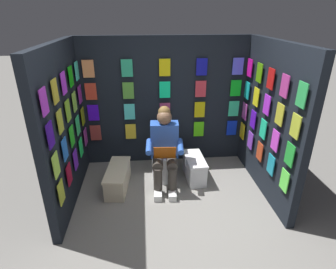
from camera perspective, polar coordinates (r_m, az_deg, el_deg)
ground_plane at (r=3.42m, az=2.03°, el=-20.24°), size 30.00×30.00×0.00m
display_wall_back at (r=4.53m, az=-0.72°, el=6.68°), size 2.72×0.14×2.07m
display_wall_left at (r=3.98m, az=20.34°, el=2.67°), size 0.14×1.83×2.07m
display_wall_right at (r=3.75m, az=-20.65°, el=1.30°), size 0.14×1.83×2.07m
toilet at (r=4.28m, az=-0.76°, el=-4.75°), size 0.42×0.56×0.77m
person_reading at (r=3.95m, az=-0.70°, el=-2.86°), size 0.54×0.70×1.19m
comic_longbox_near at (r=4.31m, az=5.49°, el=-6.89°), size 0.30×0.61×0.36m
comic_longbox_far at (r=4.15m, az=-10.30°, el=-8.83°), size 0.36×0.77×0.32m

